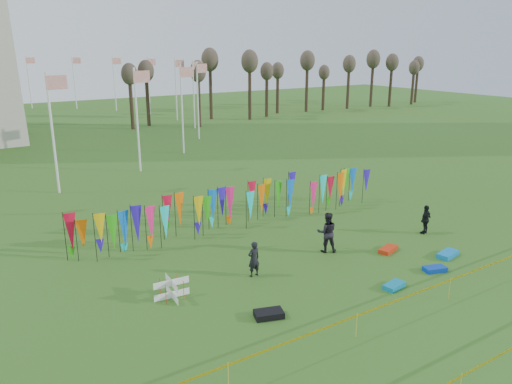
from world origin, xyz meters
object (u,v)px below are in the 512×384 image
person_left (254,259)px  kite_bag_teal (448,254)px  kite_bag_red (388,249)px  kite_bag_black (269,314)px  person_right (426,219)px  box_kite (172,289)px  person_mid (327,232)px  kite_bag_blue (435,269)px  kite_bag_turquoise (394,286)px

person_left → kite_bag_teal: person_left is taller
kite_bag_red → kite_bag_black: size_ratio=1.07×
kite_bag_black → kite_bag_teal: size_ratio=0.89×
person_left → person_right: person_left is taller
box_kite → kite_bag_black: 4.06m
person_right → kite_bag_black: person_right is taller
person_left → box_kite: bearing=-4.3°
box_kite → person_right: bearing=-2.8°
kite_bag_red → person_left: bearing=169.6°
person_mid → kite_bag_blue: (2.60, -4.29, -0.89)m
kite_bag_blue → person_left: bearing=150.7°
person_right → kite_bag_teal: person_right is taller
person_mid → kite_bag_red: size_ratio=1.75×
kite_bag_red → kite_bag_teal: kite_bag_teal is taller
kite_bag_teal → person_left: bearing=160.0°
kite_bag_turquoise → kite_bag_blue: bearing=2.8°
kite_bag_red → box_kite: bearing=172.9°
person_mid → kite_bag_teal: (4.44, -3.58, -0.88)m
kite_bag_turquoise → box_kite: bearing=152.8°
kite_bag_turquoise → person_right: bearing=29.5°
person_mid → person_right: person_mid is taller
kite_bag_turquoise → person_mid: bearing=88.5°
box_kite → kite_bag_red: 10.79m
person_left → person_right: bearing=173.5°
person_mid → kite_bag_turquoise: (-0.12, -4.42, -0.89)m
box_kite → person_left: size_ratio=0.52×
box_kite → person_left: (3.78, -0.08, 0.38)m
kite_bag_red → kite_bag_turquoise: bearing=-133.4°
person_right → kite_bag_blue: person_right is taller
person_right → kite_bag_red: bearing=-1.3°
person_right → kite_bag_teal: (-1.52, -2.60, -0.67)m
box_kite → kite_bag_blue: (10.77, -4.00, -0.31)m
person_left → kite_bag_red: 7.07m
person_left → person_mid: 4.41m
box_kite → kite_bag_blue: size_ratio=0.83×
person_right → kite_bag_black: (-11.72, -2.56, -0.66)m
kite_bag_blue → kite_bag_red: size_ratio=0.87×
person_right → box_kite: bearing=-14.9°
person_right → kite_bag_black: 12.01m
kite_bag_turquoise → kite_bag_blue: kite_bag_blue is taller
kite_bag_turquoise → kite_bag_red: bearing=46.6°
box_kite → kite_bag_turquoise: bearing=-27.2°
box_kite → kite_bag_teal: (12.61, -3.29, -0.30)m
person_right → person_left: bearing=-15.5°
person_mid → kite_bag_blue: person_mid is taller
person_left → person_mid: person_mid is taller
person_mid → kite_bag_blue: 5.09m
kite_bag_turquoise → kite_bag_red: kite_bag_red is taller
box_kite → person_left: person_left is taller
kite_bag_blue → kite_bag_turquoise: bearing=-177.2°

